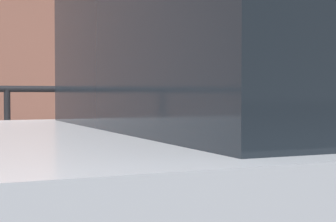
% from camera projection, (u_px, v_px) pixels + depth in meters
% --- Properties ---
extents(parking_meter, '(0.19, 0.20, 1.40)m').
position_uv_depth(parking_meter, '(120.00, 101.00, 3.66)').
color(parking_meter, slate).
rests_on(parking_meter, sidewalk_curb).
extents(pedestrian_at_meter, '(0.62, 0.45, 1.69)m').
position_uv_depth(pedestrian_at_meter, '(195.00, 112.00, 3.84)').
color(pedestrian_at_meter, slate).
rests_on(pedestrian_at_meter, sidewalk_curb).
extents(background_railing, '(24.06, 0.06, 1.17)m').
position_uv_depth(background_railing, '(104.00, 121.00, 5.35)').
color(background_railing, black).
rests_on(background_railing, sidewalk_curb).
extents(backdrop_wall, '(32.00, 0.50, 3.98)m').
position_uv_depth(backdrop_wall, '(58.00, 40.00, 7.50)').
color(backdrop_wall, brown).
rests_on(backdrop_wall, ground).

